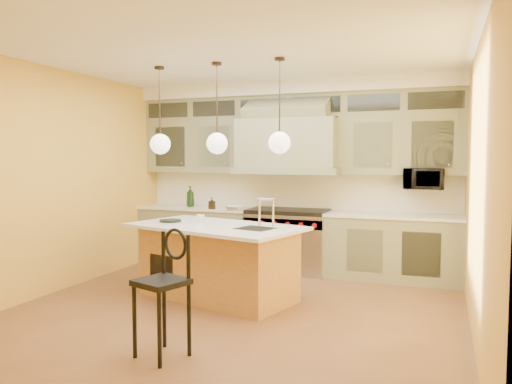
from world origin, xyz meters
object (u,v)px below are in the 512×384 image
at_px(kitchen_island, 218,260).
at_px(counter_stool, 164,285).
at_px(microwave, 424,179).
at_px(range, 288,240).

relative_size(kitchen_island, counter_stool, 2.09).
height_order(kitchen_island, counter_stool, kitchen_island).
bearing_deg(counter_stool, microwave, 79.71).
bearing_deg(kitchen_island, range, 92.05).
relative_size(range, kitchen_island, 0.51).
distance_m(counter_stool, microwave, 4.23).
relative_size(range, microwave, 2.21).
height_order(range, kitchen_island, kitchen_island).
bearing_deg(microwave, range, -176.88).
bearing_deg(microwave, counter_stool, -119.17).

